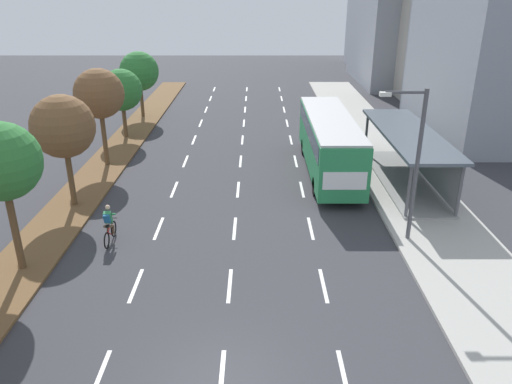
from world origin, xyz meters
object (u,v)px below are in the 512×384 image
Objects in this scene: bus_shelter at (409,152)px; median_tree_farthest at (137,71)px; median_tree_fourth at (97,94)px; median_tree_fifth at (119,90)px; median_tree_third at (61,127)px; bus at (327,139)px; cyclist at (107,226)px; streetlight at (412,156)px.

bus_shelter is 23.54m from median_tree_farthest.
median_tree_fourth is 1.20× the size of median_tree_fifth.
median_tree_fifth reaches higher than bus_shelter.
bus_shelter is at bearing 10.08° from median_tree_third.
bus is (-4.28, 1.79, 0.20)m from bus_shelter.
cyclist is at bearing -155.12° from bus_shelter.
bus_shelter is 0.93× the size of bus.
streetlight is at bearing -44.65° from median_tree_fifth.
median_tree_third is at bearing 127.07° from cyclist.
streetlight is at bearing -75.81° from bus.
bus is 6.20× the size of cyclist.
median_tree_fourth reaches higher than median_tree_third.
bus is 1.94× the size of median_tree_fourth.
median_tree_fifth is (-0.32, 12.08, -0.63)m from median_tree_third.
median_tree_third is at bearing -88.47° from median_tree_fifth.
bus is at bearing 157.31° from bus_shelter.
median_tree_fourth is 12.10m from median_tree_farthest.
median_tree_farthest is at bearing 140.33° from bus_shelter.
median_tree_fourth is 0.90× the size of streetlight.
median_tree_third is 18.12m from median_tree_farthest.
bus is 2.13× the size of median_tree_farthest.
bus_shelter is 18.13m from median_tree_fourth.
median_tree_fifth is at bearing 152.53° from bus.
bus_shelter is 4.64m from bus.
median_tree_farthest is (-13.78, 13.18, 1.77)m from bus.
median_tree_fifth is at bearing 91.53° from median_tree_third.
bus_shelter is at bearing 72.74° from streetlight.
median_tree_farthest is at bearing 91.61° from median_tree_fourth.
bus_shelter is at bearing 24.88° from cyclist.
median_tree_fourth is at bearing 170.72° from bus_shelter.
median_tree_farthest is (-0.03, 6.04, 0.34)m from median_tree_fifth.
bus is at bearing 20.18° from median_tree_third.
median_tree_third is 1.14× the size of median_tree_fifth.
cyclist is 13.13m from streetlight.
median_tree_farthest is (-0.34, 12.08, -0.62)m from median_tree_fourth.
bus_shelter is at bearing -26.37° from median_tree_fifth.
bus_shelter is at bearing -22.69° from bus.
median_tree_third is 0.95× the size of median_tree_fourth.
bus is 15.56m from median_tree_fifth.
bus reaches higher than bus_shelter.
bus is 19.15m from median_tree_farthest.
cyclist is 0.28× the size of streetlight.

